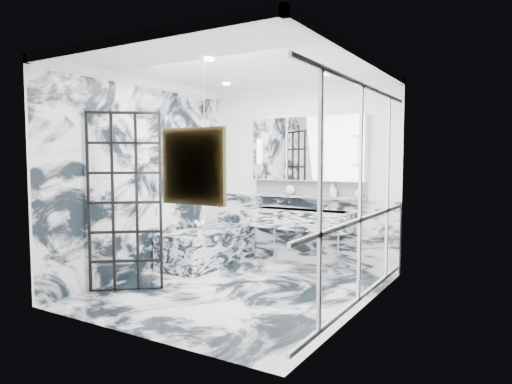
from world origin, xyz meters
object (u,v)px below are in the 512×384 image
Objects in this scene: trough_sink at (302,219)px; bathtub at (208,247)px; crittall_door at (125,203)px; mirror_cabinet at (307,149)px.

trough_sink is 0.97× the size of bathtub.
crittall_door reaches higher than bathtub.
crittall_door is 1.40× the size of trough_sink.
mirror_cabinet is at bearing 90.00° from trough_sink.
trough_sink is (1.35, 2.33, -0.39)m from crittall_door.
trough_sink is 1.10m from mirror_cabinet.
bathtub is at bearing -147.94° from mirror_cabinet.
crittall_door is 1.87m from bathtub.
trough_sink is at bearing 26.48° from bathtub.
crittall_door is 2.72m from trough_sink.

